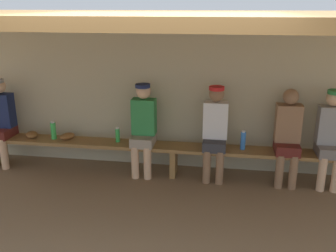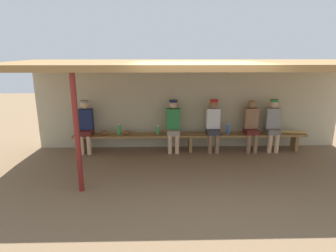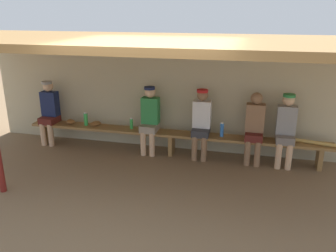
{
  "view_description": "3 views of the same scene",
  "coord_description": "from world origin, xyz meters",
  "px_view_note": "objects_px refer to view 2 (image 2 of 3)",
  "views": [
    {
      "loc": [
        0.7,
        -3.46,
        2.41
      ],
      "look_at": [
        -0.07,
        1.45,
        0.79
      ],
      "focal_mm": 40.2,
      "sensor_mm": 36.0,
      "label": 1
    },
    {
      "loc": [
        -0.76,
        -5.42,
        2.56
      ],
      "look_at": [
        -0.59,
        1.11,
        0.8
      ],
      "focal_mm": 30.26,
      "sensor_mm": 36.0,
      "label": 2
    },
    {
      "loc": [
        1.47,
        -4.7,
        2.74
      ],
      "look_at": [
        0.01,
        1.21,
        0.7
      ],
      "focal_mm": 37.13,
      "sensor_mm": 36.0,
      "label": 3
    }
  ],
  "objects_px": {
    "water_bottle_blue": "(119,130)",
    "player_with_sunglasses": "(213,123)",
    "player_near_post": "(173,123)",
    "baseball_glove_dark_brown": "(105,133)",
    "support_post": "(77,135)",
    "baseball_bat": "(289,132)",
    "player_shirtless_tan": "(86,124)",
    "player_in_white": "(272,123)",
    "water_bottle_green": "(228,129)",
    "baseball_glove_tan": "(127,132)",
    "bench": "(190,137)",
    "player_leftmost": "(251,124)",
    "water_bottle_orange": "(158,130)"
  },
  "relations": [
    {
      "from": "baseball_bat",
      "to": "player_in_white",
      "type": "bearing_deg",
      "value": -168.59
    },
    {
      "from": "player_in_white",
      "to": "player_shirtless_tan",
      "type": "distance_m",
      "value": 4.78
    },
    {
      "from": "support_post",
      "to": "player_near_post",
      "type": "distance_m",
      "value": 2.8
    },
    {
      "from": "player_leftmost",
      "to": "baseball_bat",
      "type": "bearing_deg",
      "value": -0.18
    },
    {
      "from": "player_with_sunglasses",
      "to": "water_bottle_orange",
      "type": "relative_size",
      "value": 5.98
    },
    {
      "from": "water_bottle_blue",
      "to": "baseball_glove_dark_brown",
      "type": "distance_m",
      "value": 0.37
    },
    {
      "from": "bench",
      "to": "baseball_glove_tan",
      "type": "bearing_deg",
      "value": 178.81
    },
    {
      "from": "player_with_sunglasses",
      "to": "baseball_bat",
      "type": "distance_m",
      "value": 2.0
    },
    {
      "from": "player_in_white",
      "to": "water_bottle_orange",
      "type": "height_order",
      "value": "player_in_white"
    },
    {
      "from": "player_in_white",
      "to": "player_with_sunglasses",
      "type": "bearing_deg",
      "value": 180.0
    },
    {
      "from": "player_in_white",
      "to": "baseball_bat",
      "type": "xyz_separation_m",
      "value": [
        0.45,
        -0.0,
        -0.25
      ]
    },
    {
      "from": "player_with_sunglasses",
      "to": "player_shirtless_tan",
      "type": "bearing_deg",
      "value": 180.0
    },
    {
      "from": "player_in_white",
      "to": "water_bottle_green",
      "type": "distance_m",
      "value": 1.15
    },
    {
      "from": "bench",
      "to": "player_in_white",
      "type": "relative_size",
      "value": 4.46
    },
    {
      "from": "player_shirtless_tan",
      "to": "baseball_glove_dark_brown",
      "type": "height_order",
      "value": "player_shirtless_tan"
    },
    {
      "from": "water_bottle_green",
      "to": "baseball_glove_dark_brown",
      "type": "height_order",
      "value": "water_bottle_green"
    },
    {
      "from": "player_near_post",
      "to": "water_bottle_orange",
      "type": "distance_m",
      "value": 0.44
    },
    {
      "from": "player_near_post",
      "to": "water_bottle_orange",
      "type": "relative_size",
      "value": 5.98
    },
    {
      "from": "player_shirtless_tan",
      "to": "water_bottle_blue",
      "type": "xyz_separation_m",
      "value": [
        0.83,
        0.01,
        -0.15
      ]
    },
    {
      "from": "player_in_white",
      "to": "water_bottle_orange",
      "type": "bearing_deg",
      "value": 179.37
    },
    {
      "from": "player_with_sunglasses",
      "to": "water_bottle_green",
      "type": "xyz_separation_m",
      "value": [
        0.39,
        0.01,
        -0.15
      ]
    },
    {
      "from": "player_shirtless_tan",
      "to": "baseball_glove_dark_brown",
      "type": "distance_m",
      "value": 0.53
    },
    {
      "from": "player_near_post",
      "to": "player_in_white",
      "type": "relative_size",
      "value": 1.0
    },
    {
      "from": "support_post",
      "to": "baseball_bat",
      "type": "height_order",
      "value": "support_post"
    },
    {
      "from": "water_bottle_green",
      "to": "baseball_glove_tan",
      "type": "height_order",
      "value": "water_bottle_green"
    },
    {
      "from": "water_bottle_blue",
      "to": "baseball_glove_tan",
      "type": "xyz_separation_m",
      "value": [
        0.2,
        0.03,
        -0.09
      ]
    },
    {
      "from": "player_leftmost",
      "to": "player_shirtless_tan",
      "type": "height_order",
      "value": "player_shirtless_tan"
    },
    {
      "from": "player_near_post",
      "to": "baseball_glove_dark_brown",
      "type": "distance_m",
      "value": 1.77
    },
    {
      "from": "bench",
      "to": "player_with_sunglasses",
      "type": "height_order",
      "value": "player_with_sunglasses"
    },
    {
      "from": "water_bottle_orange",
      "to": "player_in_white",
      "type": "bearing_deg",
      "value": -0.63
    },
    {
      "from": "player_leftmost",
      "to": "water_bottle_orange",
      "type": "bearing_deg",
      "value": 179.21
    },
    {
      "from": "player_near_post",
      "to": "baseball_glove_dark_brown",
      "type": "xyz_separation_m",
      "value": [
        -1.75,
        0.02,
        -0.24
      ]
    },
    {
      "from": "player_leftmost",
      "to": "baseball_bat",
      "type": "height_order",
      "value": "player_leftmost"
    },
    {
      "from": "bench",
      "to": "baseball_glove_dark_brown",
      "type": "relative_size",
      "value": 25.0
    },
    {
      "from": "bench",
      "to": "baseball_glove_tan",
      "type": "distance_m",
      "value": 1.63
    },
    {
      "from": "water_bottle_blue",
      "to": "player_with_sunglasses",
      "type": "bearing_deg",
      "value": -0.13
    },
    {
      "from": "player_leftmost",
      "to": "player_shirtless_tan",
      "type": "xyz_separation_m",
      "value": [
        -4.23,
        0.0,
        0.02
      ]
    },
    {
      "from": "water_bottle_blue",
      "to": "baseball_glove_tan",
      "type": "height_order",
      "value": "water_bottle_blue"
    },
    {
      "from": "player_with_sunglasses",
      "to": "baseball_glove_tan",
      "type": "xyz_separation_m",
      "value": [
        -2.21,
        0.03,
        -0.24
      ]
    },
    {
      "from": "support_post",
      "to": "baseball_bat",
      "type": "relative_size",
      "value": 2.65
    },
    {
      "from": "baseball_glove_dark_brown",
      "to": "water_bottle_blue",
      "type": "bearing_deg",
      "value": -129.69
    },
    {
      "from": "bench",
      "to": "baseball_bat",
      "type": "bearing_deg",
      "value": -0.0
    },
    {
      "from": "bench",
      "to": "player_leftmost",
      "type": "distance_m",
      "value": 1.6
    },
    {
      "from": "bench",
      "to": "baseball_glove_tan",
      "type": "xyz_separation_m",
      "value": [
        -1.63,
        0.03,
        0.12
      ]
    },
    {
      "from": "bench",
      "to": "player_near_post",
      "type": "distance_m",
      "value": 0.57
    },
    {
      "from": "player_with_sunglasses",
      "to": "baseball_glove_tan",
      "type": "distance_m",
      "value": 2.22
    },
    {
      "from": "player_with_sunglasses",
      "to": "player_shirtless_tan",
      "type": "relative_size",
      "value": 1.0
    },
    {
      "from": "player_near_post",
      "to": "player_in_white",
      "type": "xyz_separation_m",
      "value": [
        2.56,
        0.0,
        0.0
      ]
    },
    {
      "from": "player_near_post",
      "to": "baseball_glove_tan",
      "type": "height_order",
      "value": "player_near_post"
    },
    {
      "from": "support_post",
      "to": "player_shirtless_tan",
      "type": "bearing_deg",
      "value": 100.89
    }
  ]
}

